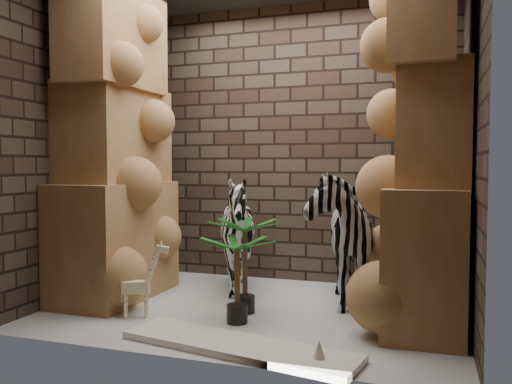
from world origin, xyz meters
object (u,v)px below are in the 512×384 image
(zebra_left, at_px, (238,242))
(palm_back, at_px, (237,280))
(palm_front, at_px, (245,266))
(surfboard, at_px, (238,346))
(zebra_right, at_px, (337,226))
(giraffe_toy, at_px, (136,279))

(zebra_left, distance_m, palm_back, 0.90)
(palm_back, bearing_deg, palm_front, 97.19)
(palm_back, bearing_deg, surfboard, -69.21)
(zebra_right, bearing_deg, zebra_left, 166.71)
(palm_back, distance_m, surfboard, 0.69)
(zebra_right, bearing_deg, surfboard, -121.61)
(zebra_right, relative_size, palm_back, 2.04)
(zebra_left, distance_m, palm_front, 0.61)
(zebra_left, distance_m, giraffe_toy, 1.12)
(zebra_right, distance_m, zebra_left, 0.98)
(zebra_left, relative_size, palm_front, 1.41)
(palm_front, height_order, palm_back, palm_front)
(zebra_left, bearing_deg, palm_front, -42.48)
(giraffe_toy, bearing_deg, palm_front, 4.76)
(zebra_left, bearing_deg, palm_back, -48.71)
(zebra_right, height_order, giraffe_toy, zebra_right)
(palm_front, distance_m, surfboard, 0.98)
(zebra_right, xyz_separation_m, giraffe_toy, (-1.51, -0.97, -0.39))
(zebra_left, height_order, palm_back, zebra_left)
(zebra_right, relative_size, giraffe_toy, 2.21)
(zebra_left, bearing_deg, giraffe_toy, -98.58)
(palm_back, bearing_deg, giraffe_toy, -171.44)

